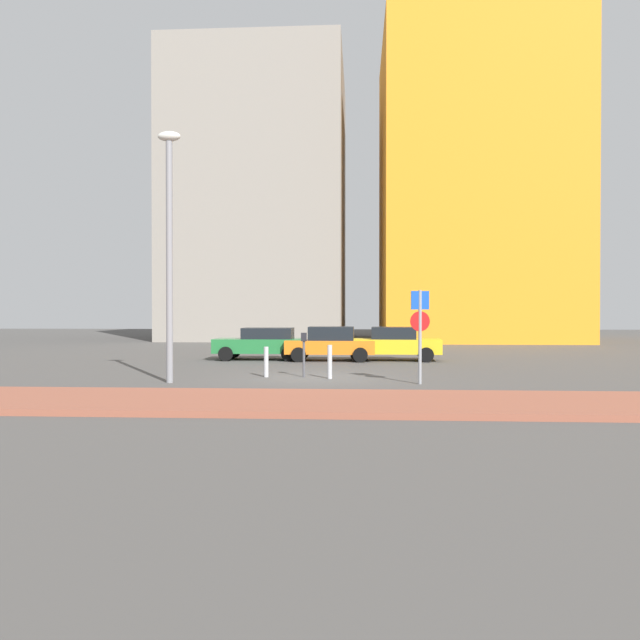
{
  "coord_description": "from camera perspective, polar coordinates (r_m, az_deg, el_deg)",
  "views": [
    {
      "loc": [
        1.45,
        -20.5,
        2.13
      ],
      "look_at": [
        -0.04,
        3.32,
        1.85
      ],
      "focal_mm": 35.12,
      "sensor_mm": 36.0,
      "label": 1
    }
  ],
  "objects": [
    {
      "name": "sidewalk_brick",
      "position": [
        14.54,
        -2.2,
        -7.47
      ],
      "size": [
        40.0,
        3.83,
        0.14
      ],
      "primitive_type": "cube",
      "color": "#93513D",
      "rests_on": "ground"
    },
    {
      "name": "street_lamp",
      "position": [
        19.65,
        -13.56,
        7.41
      ],
      "size": [
        0.7,
        0.36,
        7.62
      ],
      "color": "gray",
      "rests_on": "ground"
    },
    {
      "name": "traffic_bollard_near",
      "position": [
        20.19,
        0.89,
        -3.84
      ],
      "size": [
        0.15,
        0.15,
        1.09
      ],
      "primitive_type": "cylinder",
      "color": "#B7B7BC",
      "rests_on": "ground"
    },
    {
      "name": "parked_car_orange",
      "position": [
        27.67,
        0.97,
        -2.13
      ],
      "size": [
        3.91,
        1.92,
        1.51
      ],
      "color": "orange",
      "rests_on": "ground"
    },
    {
      "name": "building_colorful_midrise",
      "position": [
        51.05,
        13.73,
        11.37
      ],
      "size": [
        14.0,
        14.49,
        23.26
      ],
      "primitive_type": "cube",
      "color": "orange",
      "rests_on": "ground"
    },
    {
      "name": "traffic_bollard_mid",
      "position": [
        20.79,
        -4.93,
        -3.83
      ],
      "size": [
        0.15,
        0.15,
        1.0
      ],
      "primitive_type": "cylinder",
      "color": "#B7B7BC",
      "rests_on": "ground"
    },
    {
      "name": "parked_car_yellow",
      "position": [
        27.99,
        6.59,
        -2.13
      ],
      "size": [
        4.38,
        2.05,
        1.5
      ],
      "color": "gold",
      "rests_on": "ground"
    },
    {
      "name": "parking_sign_post",
      "position": [
        18.83,
        9.1,
        -0.45
      ],
      "size": [
        0.59,
        0.16,
        2.8
      ],
      "color": "gray",
      "rests_on": "ground"
    },
    {
      "name": "ground_plane",
      "position": [
        20.66,
        -0.47,
        -5.25
      ],
      "size": [
        120.0,
        120.0,
        0.0
      ],
      "primitive_type": "plane",
      "color": "#4C4947"
    },
    {
      "name": "parked_car_green",
      "position": [
        28.42,
        -5.29,
        -2.07
      ],
      "size": [
        4.1,
        2.11,
        1.45
      ],
      "color": "#237238",
      "rests_on": "ground"
    },
    {
      "name": "building_under_construction",
      "position": [
        53.13,
        -5.33,
        10.5
      ],
      "size": [
        13.6,
        15.1,
        22.4
      ],
      "primitive_type": "cube",
      "color": "gray",
      "rests_on": "ground"
    },
    {
      "name": "parking_meter",
      "position": [
        20.68,
        -1.48,
        -2.61
      ],
      "size": [
        0.18,
        0.14,
        1.47
      ],
      "color": "#4C4C51",
      "rests_on": "ground"
    }
  ]
}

